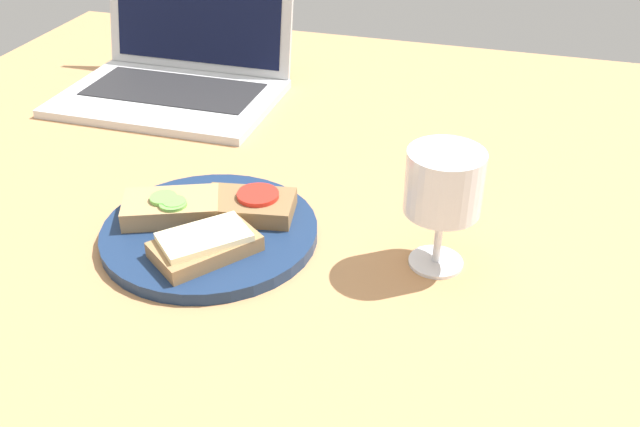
{
  "coord_description": "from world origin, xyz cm",
  "views": [
    {
      "loc": [
        26.52,
        -69.69,
        50.53
      ],
      "look_at": [
        7.28,
        -5.21,
        8.0
      ],
      "focal_mm": 40.0,
      "sensor_mm": 36.0,
      "label": 1
    }
  ],
  "objects_px": {
    "wine_glass": "(444,187)",
    "laptop": "(179,70)",
    "plate": "(210,232)",
    "sandwich_with_cucumber": "(171,207)",
    "sandwich_with_tomato": "(250,205)",
    "sandwich_with_cheese": "(205,244)"
  },
  "relations": [
    {
      "from": "plate",
      "to": "wine_glass",
      "type": "bearing_deg",
      "value": 5.37
    },
    {
      "from": "sandwich_with_tomato",
      "to": "sandwich_with_cucumber",
      "type": "bearing_deg",
      "value": -159.39
    },
    {
      "from": "sandwich_with_tomato",
      "to": "wine_glass",
      "type": "bearing_deg",
      "value": -4.28
    },
    {
      "from": "wine_glass",
      "to": "sandwich_with_cucumber",
      "type": "bearing_deg",
      "value": -177.11
    },
    {
      "from": "sandwich_with_cucumber",
      "to": "sandwich_with_tomato",
      "type": "height_order",
      "value": "sandwich_with_cucumber"
    },
    {
      "from": "plate",
      "to": "laptop",
      "type": "xyz_separation_m",
      "value": [
        -0.23,
        0.39,
        0.03
      ]
    },
    {
      "from": "sandwich_with_cucumber",
      "to": "sandwich_with_cheese",
      "type": "bearing_deg",
      "value": -39.95
    },
    {
      "from": "sandwich_with_cucumber",
      "to": "laptop",
      "type": "xyz_separation_m",
      "value": [
        -0.18,
        0.39,
        0.01
      ]
    },
    {
      "from": "sandwich_with_cucumber",
      "to": "laptop",
      "type": "bearing_deg",
      "value": 114.84
    },
    {
      "from": "sandwich_with_cheese",
      "to": "sandwich_with_tomato",
      "type": "bearing_deg",
      "value": 79.38
    },
    {
      "from": "plate",
      "to": "wine_glass",
      "type": "xyz_separation_m",
      "value": [
        0.26,
        0.02,
        0.09
      ]
    },
    {
      "from": "laptop",
      "to": "sandwich_with_cucumber",
      "type": "bearing_deg",
      "value": -65.16
    },
    {
      "from": "plate",
      "to": "laptop",
      "type": "distance_m",
      "value": 0.46
    },
    {
      "from": "plate",
      "to": "sandwich_with_tomato",
      "type": "distance_m",
      "value": 0.06
    },
    {
      "from": "sandwich_with_tomato",
      "to": "wine_glass",
      "type": "relative_size",
      "value": 0.83
    },
    {
      "from": "sandwich_with_cucumber",
      "to": "laptop",
      "type": "relative_size",
      "value": 0.37
    },
    {
      "from": "sandwich_with_cucumber",
      "to": "wine_glass",
      "type": "bearing_deg",
      "value": 2.89
    },
    {
      "from": "sandwich_with_cucumber",
      "to": "wine_glass",
      "type": "distance_m",
      "value": 0.32
    },
    {
      "from": "plate",
      "to": "laptop",
      "type": "height_order",
      "value": "laptop"
    },
    {
      "from": "plate",
      "to": "sandwich_with_tomato",
      "type": "height_order",
      "value": "sandwich_with_tomato"
    },
    {
      "from": "plate",
      "to": "sandwich_with_cucumber",
      "type": "bearing_deg",
      "value": 170.41
    },
    {
      "from": "wine_glass",
      "to": "laptop",
      "type": "bearing_deg",
      "value": 143.24
    }
  ]
}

